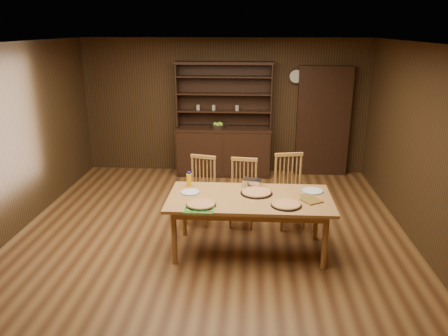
# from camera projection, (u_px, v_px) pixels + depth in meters

# --- Properties ---
(floor) EXTENTS (6.00, 6.00, 0.00)m
(floor) POSITION_uv_depth(u_px,v_px,m) (211.00, 237.00, 6.07)
(floor) COLOR brown
(floor) RESTS_ON ground
(room_shell) EXTENTS (6.00, 6.00, 6.00)m
(room_shell) POSITION_uv_depth(u_px,v_px,m) (210.00, 126.00, 5.58)
(room_shell) COLOR white
(room_shell) RESTS_ON floor
(china_hutch) EXTENTS (1.84, 0.52, 2.17)m
(china_hutch) POSITION_uv_depth(u_px,v_px,m) (224.00, 145.00, 8.50)
(china_hutch) COLOR black
(china_hutch) RESTS_ON floor
(doorway) EXTENTS (1.00, 0.18, 2.10)m
(doorway) POSITION_uv_depth(u_px,v_px,m) (323.00, 122.00, 8.38)
(doorway) COLOR black
(doorway) RESTS_ON floor
(wall_clock) EXTENTS (0.30, 0.05, 0.30)m
(wall_clock) POSITION_uv_depth(u_px,v_px,m) (296.00, 76.00, 8.21)
(wall_clock) COLOR black
(wall_clock) RESTS_ON room_shell
(dining_table) EXTENTS (2.06, 1.03, 0.75)m
(dining_table) POSITION_uv_depth(u_px,v_px,m) (250.00, 202.00, 5.51)
(dining_table) COLOR #A86B3A
(dining_table) RESTS_ON floor
(chair_left) EXTENTS (0.49, 0.47, 1.00)m
(chair_left) POSITION_uv_depth(u_px,v_px,m) (202.00, 187.00, 6.45)
(chair_left) COLOR #B47A3D
(chair_left) RESTS_ON floor
(chair_center) EXTENTS (0.44, 0.43, 0.99)m
(chair_center) POSITION_uv_depth(u_px,v_px,m) (243.00, 190.00, 6.36)
(chair_center) COLOR #B47A3D
(chair_center) RESTS_ON floor
(chair_right) EXTENTS (0.51, 0.50, 1.06)m
(chair_right) POSITION_uv_depth(u_px,v_px,m) (289.00, 188.00, 6.33)
(chair_right) COLOR #B47A3D
(chair_right) RESTS_ON floor
(pizza_left) EXTENTS (0.37, 0.37, 0.04)m
(pizza_left) POSITION_uv_depth(u_px,v_px,m) (201.00, 204.00, 5.23)
(pizza_left) COLOR black
(pizza_left) RESTS_ON dining_table
(pizza_right) EXTENTS (0.37, 0.37, 0.04)m
(pizza_right) POSITION_uv_depth(u_px,v_px,m) (286.00, 204.00, 5.22)
(pizza_right) COLOR black
(pizza_right) RESTS_ON dining_table
(pizza_center) EXTENTS (0.41, 0.41, 0.04)m
(pizza_center) POSITION_uv_depth(u_px,v_px,m) (257.00, 192.00, 5.60)
(pizza_center) COLOR black
(pizza_center) RESTS_ON dining_table
(cooling_rack) EXTENTS (0.36, 0.36, 0.02)m
(cooling_rack) POSITION_uv_depth(u_px,v_px,m) (200.00, 208.00, 5.15)
(cooling_rack) COLOR #0CA525
(cooling_rack) RESTS_ON dining_table
(plate_left) EXTENTS (0.25, 0.25, 0.02)m
(plate_left) POSITION_uv_depth(u_px,v_px,m) (190.00, 192.00, 5.63)
(plate_left) COLOR silver
(plate_left) RESTS_ON dining_table
(plate_right) EXTENTS (0.28, 0.28, 0.02)m
(plate_right) POSITION_uv_depth(u_px,v_px,m) (312.00, 191.00, 5.67)
(plate_right) COLOR silver
(plate_right) RESTS_ON dining_table
(foil_dish) EXTENTS (0.27, 0.22, 0.09)m
(foil_dish) POSITION_uv_depth(u_px,v_px,m) (252.00, 183.00, 5.86)
(foil_dish) COLOR white
(foil_dish) RESTS_ON dining_table
(juice_bottle) EXTENTS (0.07, 0.07, 0.20)m
(juice_bottle) POSITION_uv_depth(u_px,v_px,m) (189.00, 179.00, 5.84)
(juice_bottle) COLOR #F7AB0D
(juice_bottle) RESTS_ON dining_table
(pot_holder_a) EXTENTS (0.29, 0.29, 0.02)m
(pot_holder_a) POSITION_uv_depth(u_px,v_px,m) (312.00, 201.00, 5.36)
(pot_holder_a) COLOR #B12514
(pot_holder_a) RESTS_ON dining_table
(pot_holder_b) EXTENTS (0.19, 0.19, 0.01)m
(pot_holder_b) POSITION_uv_depth(u_px,v_px,m) (307.00, 197.00, 5.47)
(pot_holder_b) COLOR #B12514
(pot_holder_b) RESTS_ON dining_table
(fruit_bowl) EXTENTS (0.26, 0.26, 0.12)m
(fruit_bowl) POSITION_uv_depth(u_px,v_px,m) (218.00, 126.00, 8.32)
(fruit_bowl) COLOR black
(fruit_bowl) RESTS_ON china_hutch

